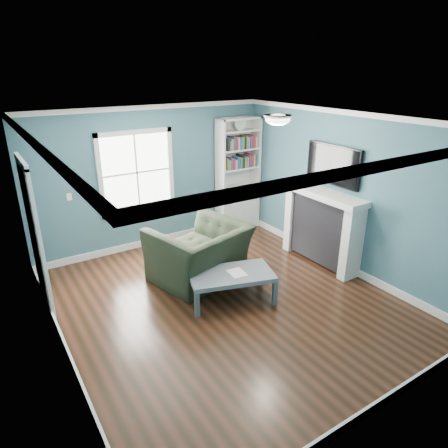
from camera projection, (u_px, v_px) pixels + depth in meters
floor at (226, 301)px, 5.86m from camera, size 5.00×5.00×0.00m
room_walls at (226, 199)px, 5.28m from camera, size 5.00×5.00×5.00m
trim at (226, 223)px, 5.41m from camera, size 4.50×5.00×2.60m
window at (137, 172)px, 7.12m from camera, size 1.40×0.06×1.50m
bookshelf at (238, 186)px, 8.21m from camera, size 0.90×0.35×2.31m
fireplace at (322, 228)px, 6.83m from camera, size 0.44×1.58×1.30m
tv at (333, 165)px, 6.49m from camera, size 0.06×1.10×0.65m
door at (34, 235)px, 5.45m from camera, size 0.12×0.98×2.17m
ceiling_fixture at (278, 119)px, 5.45m from camera, size 0.38×0.38×0.15m
light_switch at (69, 197)px, 6.61m from camera, size 0.08×0.01×0.12m
recliner at (199, 244)px, 6.28m from camera, size 1.57×1.21×1.21m
coffee_table at (231, 276)px, 5.78m from camera, size 1.35×0.99×0.44m
paper_sheet at (237, 273)px, 5.76m from camera, size 0.25×0.30×0.00m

